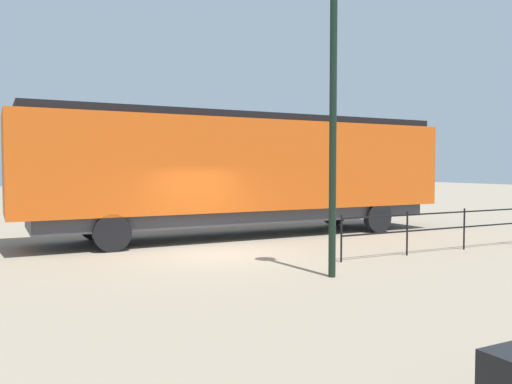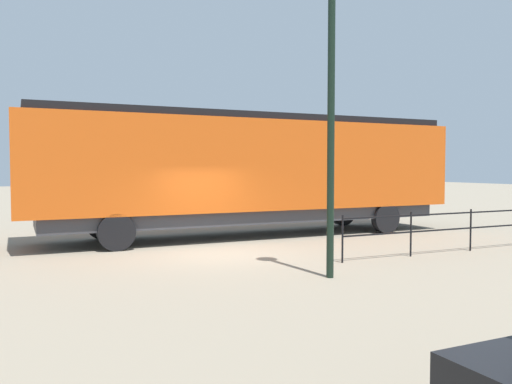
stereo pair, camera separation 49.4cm
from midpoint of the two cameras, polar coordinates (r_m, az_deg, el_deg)
The scene contains 4 objects.
ground_plane at distance 14.70m, azimuth -2.99°, elevation -6.83°, with size 120.00×120.00×0.00m, color gray.
locomotive at distance 18.61m, azimuth 1.74°, elevation 2.56°, with size 3.09×15.37×4.28m.
lamp_post at distance 11.80m, azimuth 9.56°, elevation 15.67°, with size 0.56×0.56×7.07m.
platform_fence at distance 17.30m, azimuth 25.87°, elevation -2.98°, with size 0.05×11.26×1.23m.
Camera 2 is at (13.55, -5.21, 2.44)m, focal length 36.28 mm.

